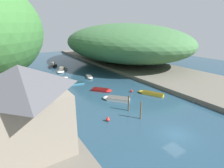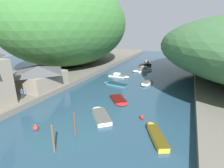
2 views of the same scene
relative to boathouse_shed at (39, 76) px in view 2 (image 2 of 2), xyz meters
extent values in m
plane|color=#234256|center=(16.28, 10.60, -3.14)|extent=(130.00, 130.00, 0.00)
cube|color=#666056|center=(-6.95, 10.60, -2.66)|extent=(22.00, 120.00, 0.96)
ellipsoid|color=#387033|center=(-8.05, 21.60, 10.31)|extent=(32.72, 45.81, 24.97)
cube|color=gray|center=(0.00, 0.00, -0.71)|extent=(7.56, 8.57, 2.94)
pyramid|color=#4C4C51|center=(0.00, 0.00, 1.40)|extent=(8.17, 9.26, 1.27)
cube|color=white|center=(14.60, 25.75, -2.86)|extent=(4.52, 5.37, 0.55)
ellipsoid|color=white|center=(13.22, 23.64, -2.86)|extent=(3.05, 3.20, 0.55)
cube|color=#525252|center=(14.60, 25.75, -2.57)|extent=(4.61, 5.48, 0.03)
cube|color=#9E937F|center=(14.69, 25.89, -2.15)|extent=(2.20, 2.28, 0.87)
cube|color=silver|center=(16.34, -5.18, -2.84)|extent=(4.35, 4.64, 0.60)
ellipsoid|color=silver|center=(14.91, -3.49, -2.84)|extent=(2.84, 2.89, 0.60)
cube|color=#504E4A|center=(16.34, -5.18, -2.53)|extent=(4.44, 4.74, 0.03)
cube|color=gold|center=(24.42, -6.97, -2.83)|extent=(3.16, 4.63, 0.61)
ellipsoid|color=gold|center=(23.38, -4.92, -2.83)|extent=(2.06, 2.56, 0.61)
cube|color=#4C3E0E|center=(24.42, -6.97, -2.51)|extent=(3.22, 4.73, 0.03)
cube|color=silver|center=(18.67, 13.25, -2.84)|extent=(2.05, 3.36, 0.60)
ellipsoid|color=silver|center=(18.28, 11.74, -2.84)|extent=(1.60, 1.83, 0.60)
cube|color=#504E4A|center=(18.67, 13.25, -2.52)|extent=(2.09, 3.43, 0.03)
cube|color=red|center=(16.04, 1.95, -2.95)|extent=(4.00, 4.23, 0.38)
ellipsoid|color=red|center=(17.24, 0.49, -2.95)|extent=(2.72, 2.71, 0.38)
cube|color=#450A0A|center=(16.04, 1.95, -2.75)|extent=(4.08, 4.31, 0.03)
cube|color=silver|center=(9.94, 16.69, -2.93)|extent=(4.50, 2.06, 0.41)
ellipsoid|color=silver|center=(12.14, 16.56, -2.93)|extent=(2.29, 1.84, 0.41)
cube|color=#504E4A|center=(9.94, 16.69, -2.71)|extent=(4.59, 2.10, 0.03)
cube|color=silver|center=(9.80, 16.69, -2.44)|extent=(1.61, 1.35, 0.57)
cube|color=teal|center=(12.73, 9.74, -2.95)|extent=(4.92, 2.36, 0.38)
ellipsoid|color=teal|center=(10.39, 10.06, -2.95)|extent=(2.57, 1.95, 0.38)
cube|color=#132A33|center=(12.73, 9.74, -2.75)|extent=(5.02, 2.41, 0.03)
cube|color=black|center=(13.60, 33.61, -2.81)|extent=(3.48, 3.46, 0.66)
ellipsoid|color=black|center=(12.35, 32.37, -2.81)|extent=(2.18, 2.17, 0.66)
cube|color=black|center=(13.60, 33.61, -2.47)|extent=(3.55, 3.52, 0.03)
cube|color=#9E937F|center=(13.68, 33.68, -1.90)|extent=(1.56, 1.56, 1.17)
cylinder|color=brown|center=(15.10, -13.29, -1.63)|extent=(0.24, 0.24, 3.01)
sphere|color=brown|center=(15.10, -13.29, -0.08)|extent=(0.21, 0.21, 0.21)
cylinder|color=#4C3D2D|center=(15.27, -9.87, -1.76)|extent=(0.26, 0.26, 2.75)
sphere|color=#4C3D2D|center=(15.27, -9.87, -0.33)|extent=(0.24, 0.24, 0.24)
sphere|color=red|center=(21.60, -2.96, -2.88)|extent=(0.53, 0.53, 0.53)
cone|color=red|center=(21.60, -2.96, -2.48)|extent=(0.26, 0.26, 0.26)
sphere|color=red|center=(10.17, -11.03, -2.84)|extent=(0.60, 0.60, 0.60)
cone|color=red|center=(10.17, -11.03, -2.39)|extent=(0.30, 0.30, 0.30)
cylinder|color=#282D3D|center=(1.91, -5.92, -1.75)|extent=(0.13, 0.13, 0.85)
cylinder|color=#282D3D|center=(1.98, -5.75, -1.75)|extent=(0.13, 0.13, 0.85)
cube|color=navy|center=(1.94, -5.83, -1.02)|extent=(0.35, 0.44, 0.62)
sphere|color=#9E7051|center=(1.94, -5.83, -0.60)|extent=(0.22, 0.22, 0.22)
camera|label=1|loc=(-2.74, -32.16, 11.34)|focal=28.00mm
camera|label=2|loc=(26.55, -24.65, 8.98)|focal=28.00mm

